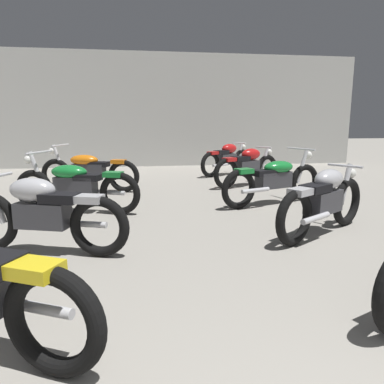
# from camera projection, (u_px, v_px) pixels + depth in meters

# --- Properties ---
(back_wall) EXTENTS (13.44, 0.24, 3.60)m
(back_wall) POSITION_uv_depth(u_px,v_px,m) (157.00, 110.00, 11.73)
(back_wall) COLOR #B2B2AD
(back_wall) RESTS_ON ground
(motorcycle_left_row_2) EXTENTS (1.91, 0.75, 0.88)m
(motorcycle_left_row_2) POSITION_uv_depth(u_px,v_px,m) (42.00, 213.00, 3.96)
(motorcycle_left_row_2) COLOR black
(motorcycle_left_row_2) RESTS_ON ground
(motorcycle_left_row_3) EXTENTS (2.08, 0.96, 0.97)m
(motorcycle_left_row_3) POSITION_uv_depth(u_px,v_px,m) (75.00, 184.00, 5.80)
(motorcycle_left_row_3) COLOR black
(motorcycle_left_row_3) RESTS_ON ground
(motorcycle_left_row_4) EXTENTS (2.10, 0.90, 0.97)m
(motorcycle_left_row_4) POSITION_uv_depth(u_px,v_px,m) (89.00, 170.00, 7.58)
(motorcycle_left_row_4) COLOR black
(motorcycle_left_row_4) RESTS_ON ground
(motorcycle_right_row_2) EXTENTS (1.72, 1.16, 0.88)m
(motorcycle_right_row_2) POSITION_uv_depth(u_px,v_px,m) (324.00, 200.00, 4.63)
(motorcycle_right_row_2) COLOR black
(motorcycle_right_row_2) RESTS_ON ground
(motorcycle_right_row_3) EXTENTS (2.08, 0.96, 0.97)m
(motorcycle_right_row_3) POSITION_uv_depth(u_px,v_px,m) (274.00, 179.00, 6.37)
(motorcycle_right_row_3) COLOR black
(motorcycle_right_row_3) RESTS_ON ground
(motorcycle_right_row_4) EXTENTS (1.79, 1.02, 0.88)m
(motorcycle_right_row_4) POSITION_uv_depth(u_px,v_px,m) (248.00, 166.00, 8.22)
(motorcycle_right_row_4) COLOR black
(motorcycle_right_row_4) RESTS_ON ground
(motorcycle_right_row_5) EXTENTS (1.68, 1.21, 0.88)m
(motorcycle_right_row_5) POSITION_uv_depth(u_px,v_px,m) (227.00, 158.00, 9.92)
(motorcycle_right_row_5) COLOR black
(motorcycle_right_row_5) RESTS_ON ground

